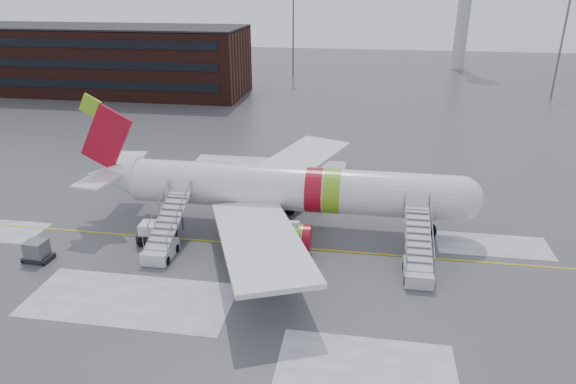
% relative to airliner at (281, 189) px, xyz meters
% --- Properties ---
extents(ground, '(260.00, 260.00, 0.00)m').
position_rel_airliner_xyz_m(ground, '(-2.18, -3.09, -3.42)').
color(ground, '#494C4F').
rests_on(ground, ground).
extents(airliner, '(35.03, 32.97, 11.18)m').
position_rel_airliner_xyz_m(airliner, '(0.00, 0.00, 0.00)').
color(airliner, silver).
rests_on(airliner, ground).
extents(airstair_fwd, '(2.05, 7.70, 3.48)m').
position_rel_airliner_xyz_m(airstair_fwd, '(11.33, -6.54, -2.35)').
color(airstair_fwd, '#B2B5B9').
rests_on(airstair_fwd, ground).
extents(airstair_aft, '(2.05, 7.70, 3.48)m').
position_rel_airliner_xyz_m(airstair_aft, '(-8.30, -6.54, -2.35)').
color(airstair_aft, '#B5B7BC').
rests_on(airstair_aft, ground).
extents(pushback_tug, '(3.13, 2.43, 1.73)m').
position_rel_airliner_xyz_m(pushback_tug, '(-9.75, -4.91, -2.66)').
color(pushback_tug, black).
rests_on(pushback_tug, ground).
extents(uld_container, '(2.08, 1.57, 1.65)m').
position_rel_airliner_xyz_m(uld_container, '(-17.51, -9.19, -2.65)').
color(uld_container, black).
rests_on(uld_container, ground).
extents(terminal_building, '(62.00, 16.11, 12.30)m').
position_rel_airliner_xyz_m(terminal_building, '(-47.18, 51.89, 2.78)').
color(terminal_building, '#3F1E16').
rests_on(terminal_building, ground).
extents(light_mast_far_ne, '(1.20, 1.20, 24.25)m').
position_rel_airliner_xyz_m(light_mast_far_ne, '(39.82, 58.91, 10.42)').
color(light_mast_far_ne, '#595B60').
rests_on(light_mast_far_ne, ground).
extents(light_mast_far_n, '(1.20, 1.20, 24.25)m').
position_rel_airliner_xyz_m(light_mast_far_n, '(-10.18, 74.91, 10.42)').
color(light_mast_far_n, '#595B60').
rests_on(light_mast_far_n, ground).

